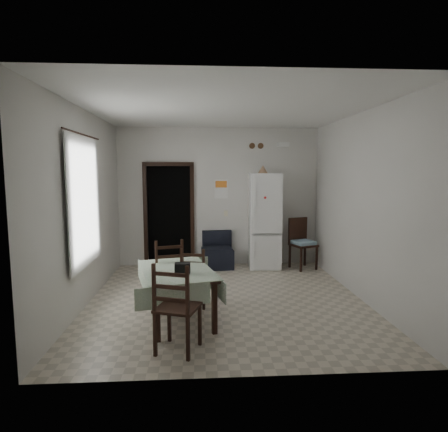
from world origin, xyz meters
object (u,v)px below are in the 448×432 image
at_px(navy_seat, 217,250).
at_px(dining_table, 177,295).
at_px(corner_chair, 303,244).
at_px(dining_chair_near_head, 178,306).
at_px(dining_chair_far_left, 168,271).
at_px(fridge, 264,221).
at_px(dining_chair_far_right, 195,276).

height_order(navy_seat, dining_table, navy_seat).
bearing_deg(corner_chair, dining_chair_near_head, -145.88).
relative_size(dining_table, dining_chair_near_head, 1.31).
bearing_deg(dining_chair_far_left, fridge, -145.08).
relative_size(navy_seat, dining_chair_far_left, 0.74).
bearing_deg(dining_chair_near_head, fridge, -94.59).
xyz_separation_m(dining_chair_far_left, dining_chair_near_head, (0.24, -1.48, 0.01)).
distance_m(fridge, dining_chair_near_head, 3.95).
xyz_separation_m(fridge, navy_seat, (-0.97, 0.00, -0.60)).
bearing_deg(corner_chair, navy_seat, 152.73).
bearing_deg(dining_chair_near_head, corner_chair, -105.51).
height_order(dining_table, dining_chair_far_right, dining_chair_far_right).
bearing_deg(dining_chair_far_left, corner_chair, -157.76).
relative_size(corner_chair, dining_chair_far_right, 1.17).
relative_size(dining_chair_far_right, dining_chair_near_head, 0.87).
bearing_deg(fridge, corner_chair, -10.08).
bearing_deg(fridge, dining_chair_near_head, -110.41).
height_order(fridge, dining_chair_far_left, fridge).
xyz_separation_m(corner_chair, dining_chair_far_right, (-2.18, -1.98, -0.07)).
bearing_deg(dining_chair_far_right, fridge, -110.05).
bearing_deg(dining_chair_far_left, dining_chair_far_right, 158.30).
bearing_deg(navy_seat, dining_chair_far_right, -106.19).
height_order(fridge, navy_seat, fridge).
xyz_separation_m(dining_table, dining_chair_far_left, (-0.18, 0.60, 0.16)).
distance_m(fridge, dining_chair_far_left, 2.82).
distance_m(dining_chair_far_left, dining_chair_far_right, 0.42).
height_order(fridge, dining_chair_near_head, fridge).
xyz_separation_m(navy_seat, dining_chair_near_head, (-0.60, -3.59, 0.14)).
relative_size(fridge, corner_chair, 1.88).
bearing_deg(dining_table, fridge, 44.30).
bearing_deg(navy_seat, dining_table, -108.74).
height_order(corner_chair, dining_table, corner_chair).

